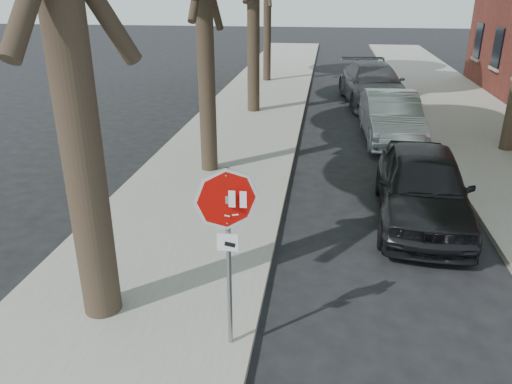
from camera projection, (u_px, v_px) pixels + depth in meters
ground at (280, 353)px, 6.97m from camera, size 120.00×120.00×0.00m
sidewalk_left at (243, 124)px, 18.25m from camera, size 4.00×55.00×0.12m
sidewalk_right at (486, 133)px, 17.16m from camera, size 4.00×55.00×0.12m
curb_left at (299, 126)px, 17.98m from camera, size 0.12×55.00×0.13m
curb_right at (425, 131)px, 17.42m from camera, size 0.12×55.00×0.13m
stop_sign at (228, 226)px, 6.29m from camera, size 0.76×0.34×2.61m
car_a at (423, 186)px, 10.67m from camera, size 2.19×4.77×1.58m
car_b at (391, 117)px, 16.33m from camera, size 1.81×4.77×1.55m
car_c at (373, 84)px, 21.41m from camera, size 3.05×6.04×1.68m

